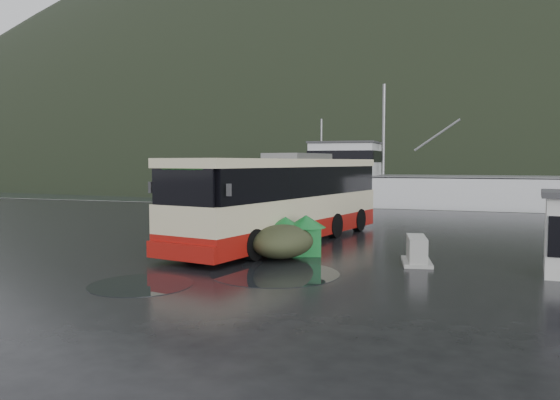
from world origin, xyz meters
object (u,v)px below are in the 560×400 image
(coach_bus, at_px, (285,242))
(waste_bin_right, at_px, (285,255))
(fishing_trawler, at_px, (422,201))
(jersey_barrier_a, at_px, (416,264))
(white_van, at_px, (232,237))
(dome_tent, at_px, (282,258))
(waste_bin_left, at_px, (306,255))

(coach_bus, height_order, waste_bin_right, coach_bus)
(coach_bus, height_order, fishing_trawler, fishing_trawler)
(jersey_barrier_a, height_order, fishing_trawler, fishing_trawler)
(waste_bin_right, distance_m, fishing_trawler, 29.09)
(white_van, bearing_deg, dome_tent, -55.39)
(fishing_trawler, bearing_deg, white_van, -103.09)
(waste_bin_left, bearing_deg, white_van, 142.29)
(white_van, bearing_deg, jersey_barrier_a, -32.34)
(white_van, distance_m, dome_tent, 5.58)
(waste_bin_left, height_order, waste_bin_right, waste_bin_left)
(waste_bin_right, relative_size, jersey_barrier_a, 0.76)
(white_van, xyz_separation_m, fishing_trawler, (6.07, 25.46, 0.00))
(white_van, xyz_separation_m, jersey_barrier_a, (8.17, -3.81, 0.00))
(dome_tent, bearing_deg, white_van, 131.94)
(waste_bin_right, height_order, fishing_trawler, fishing_trawler)
(dome_tent, bearing_deg, waste_bin_left, 53.15)
(dome_tent, bearing_deg, coach_bus, 107.03)
(coach_bus, bearing_deg, jersey_barrier_a, -18.46)
(coach_bus, bearing_deg, dome_tent, -61.12)
(coach_bus, height_order, white_van, coach_bus)
(white_van, xyz_separation_m, dome_tent, (3.73, -4.15, 0.00))
(waste_bin_left, bearing_deg, coach_bus, 121.46)
(coach_bus, relative_size, dome_tent, 4.50)
(coach_bus, relative_size, jersey_barrier_a, 7.31)
(waste_bin_right, xyz_separation_m, jersey_barrier_a, (4.54, -0.28, 0.00))
(waste_bin_left, relative_size, waste_bin_right, 1.05)
(white_van, relative_size, waste_bin_right, 4.04)
(white_van, bearing_deg, waste_bin_left, -45.03)
(waste_bin_right, xyz_separation_m, dome_tent, (0.10, -0.63, 0.00))
(white_van, relative_size, waste_bin_left, 3.86)
(white_van, bearing_deg, waste_bin_right, -51.50)
(coach_bus, height_order, jersey_barrier_a, coach_bus)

